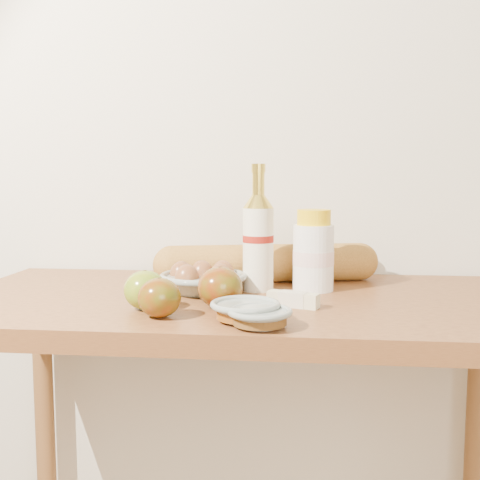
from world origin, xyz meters
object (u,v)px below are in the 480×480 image
object	(u,v)px
cream_bottle	(313,253)
table	(242,354)
bourbon_bottle	(258,240)
egg_bowl	(203,280)
baguette	(267,263)

from	to	relation	value
cream_bottle	table	bearing A→B (deg)	-175.99
bourbon_bottle	egg_bowl	size ratio (longest dim) A/B	1.22
cream_bottle	baguette	world-z (taller)	cream_bottle
egg_bowl	baguette	distance (m)	0.19
egg_bowl	bourbon_bottle	bearing A→B (deg)	18.83
table	cream_bottle	xyz separation A→B (m)	(0.15, 0.08, 0.20)
table	bourbon_bottle	bearing A→B (deg)	66.67
table	cream_bottle	world-z (taller)	cream_bottle
table	baguette	bearing A→B (deg)	75.86
bourbon_bottle	table	bearing A→B (deg)	-127.38
cream_bottle	egg_bowl	bearing A→B (deg)	168.11
baguette	bourbon_bottle	bearing A→B (deg)	-110.66
egg_bowl	cream_bottle	bearing A→B (deg)	12.75
bourbon_bottle	cream_bottle	size ratio (longest dim) A/B	1.56
table	baguette	world-z (taller)	baguette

